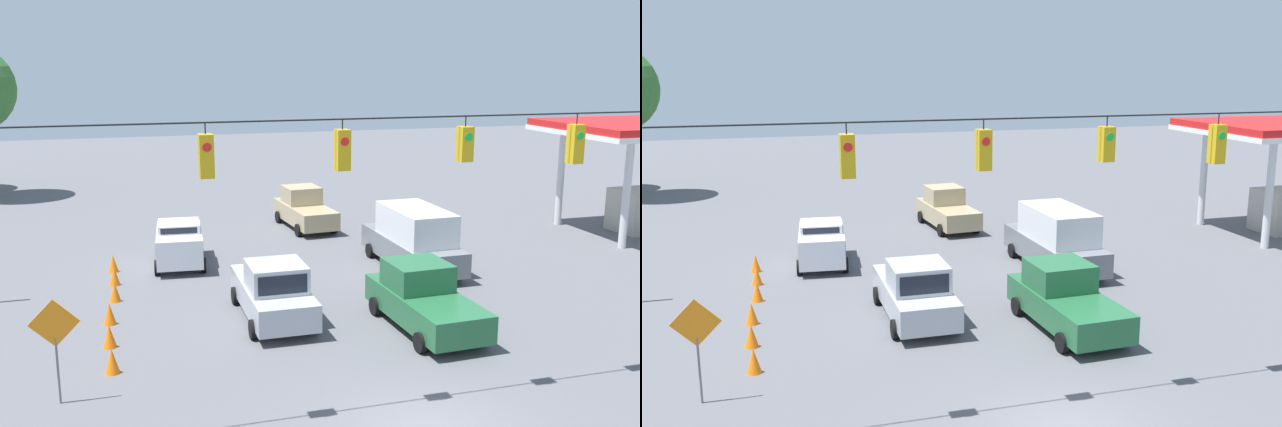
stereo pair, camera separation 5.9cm
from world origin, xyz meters
TOP-DOWN VIEW (x-y plane):
  - overhead_signal_span at (-0.00, -1.84)m, footprint 23.11×0.38m
  - box_truck_grey_oncoming_far at (-5.28, -12.89)m, footprint 2.52×6.27m
  - sedan_white_withflow_far at (4.20, -16.26)m, footprint 2.39×4.28m
  - pickup_truck_tan_oncoming_deep at (-2.85, -21.55)m, footprint 2.45×5.20m
  - pickup_truck_silver_withflow_mid at (1.78, -8.67)m, footprint 2.27×5.32m
  - pickup_truck_green_crossing_near at (-2.83, -6.52)m, footprint 2.50×5.40m
  - traffic_cone_nearest at (7.15, -5.74)m, footprint 0.43×0.43m
  - traffic_cone_second at (7.21, -7.70)m, footprint 0.43×0.43m
  - traffic_cone_third at (7.19, -9.74)m, footprint 0.43×0.43m
  - traffic_cone_fourth at (6.98, -12.08)m, footprint 0.43×0.43m
  - traffic_cone_fifth at (6.97, -14.12)m, footprint 0.43×0.43m
  - traffic_cone_farthest at (6.99, -15.99)m, footprint 0.43×0.43m
  - work_zone_sign at (8.47, -4.25)m, footprint 1.27×0.06m

SIDE VIEW (x-z plane):
  - traffic_cone_nearest at x=7.15m, z-range 0.00..0.74m
  - traffic_cone_second at x=7.21m, z-range 0.00..0.74m
  - traffic_cone_third at x=7.19m, z-range 0.00..0.74m
  - traffic_cone_fourth at x=6.98m, z-range 0.00..0.74m
  - traffic_cone_fifth at x=6.97m, z-range 0.00..0.74m
  - traffic_cone_farthest at x=6.99m, z-range 0.00..0.74m
  - pickup_truck_tan_oncoming_deep at x=-2.85m, z-range -0.09..2.03m
  - pickup_truck_silver_withflow_mid at x=1.78m, z-range -0.08..2.04m
  - pickup_truck_green_crossing_near at x=-2.83m, z-range -0.08..2.04m
  - sedan_white_withflow_far at x=4.20m, z-range 0.04..1.95m
  - box_truck_grey_oncoming_far at x=-5.28m, z-range -0.01..2.65m
  - work_zone_sign at x=8.47m, z-range 0.57..3.41m
  - overhead_signal_span at x=0.00m, z-range 1.20..9.06m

